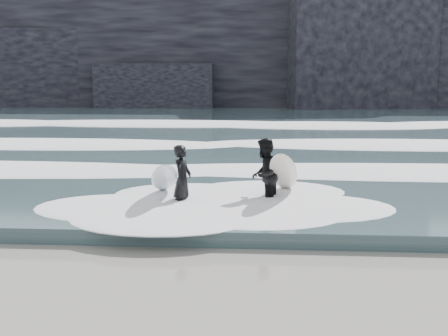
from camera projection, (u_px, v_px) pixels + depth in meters
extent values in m
plane|color=olive|center=(162.00, 323.00, 6.79)|extent=(120.00, 120.00, 0.00)
cube|color=#34484E|center=(244.00, 121.00, 35.31)|extent=(90.00, 52.00, 0.30)
cube|color=black|center=(251.00, 54.00, 51.27)|extent=(70.00, 9.00, 10.00)
ellipsoid|color=white|center=(219.00, 169.00, 15.58)|extent=(60.00, 3.20, 0.20)
ellipsoid|color=white|center=(233.00, 140.00, 22.47)|extent=(60.00, 4.00, 0.24)
ellipsoid|color=white|center=(242.00, 122.00, 31.33)|extent=(60.00, 4.80, 0.30)
imported|color=black|center=(182.00, 180.00, 11.96)|extent=(0.48, 0.62, 1.52)
ellipsoid|color=silver|center=(164.00, 178.00, 12.03)|extent=(0.96, 2.02, 1.00)
imported|color=black|center=(264.00, 175.00, 12.31)|extent=(0.78, 0.91, 1.63)
ellipsoid|color=silver|center=(284.00, 173.00, 12.27)|extent=(0.81, 2.06, 1.21)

